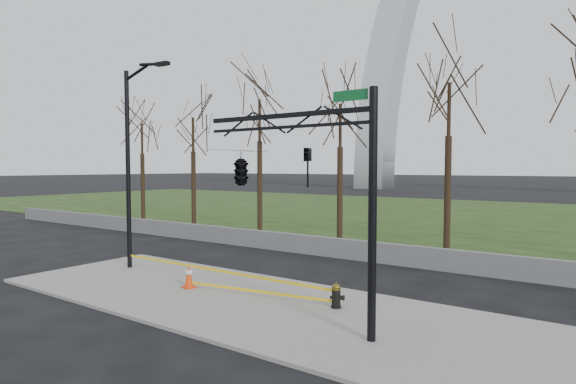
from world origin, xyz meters
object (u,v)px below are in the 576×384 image
Objects in this scene: fire_hydrant at (336,296)px; traffic_cone at (189,277)px; traffic_signal_mast at (262,168)px; street_light at (132,154)px.

fire_hydrant is 5.26m from traffic_cone.
fire_hydrant is 0.99× the size of traffic_cone.
traffic_signal_mast is (3.87, -0.90, 3.67)m from traffic_cone.
street_light is (-9.34, 0.02, 4.25)m from fire_hydrant.
street_light is (-4.15, 0.89, 4.22)m from traffic_cone.
fire_hydrant is at bearing 53.35° from traffic_signal_mast.
traffic_signal_mast reaches higher than fire_hydrant.
fire_hydrant is 0.12× the size of traffic_signal_mast.
traffic_signal_mast is at bearing -139.73° from fire_hydrant.
traffic_cone is (-5.19, -0.86, 0.03)m from fire_hydrant.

